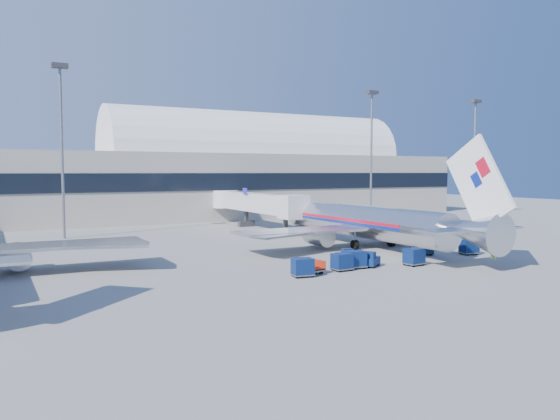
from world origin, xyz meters
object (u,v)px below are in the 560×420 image
cart_train_c (303,267)px  cart_train_b (342,262)px  airliner_main (368,222)px  ramp_worker (493,249)px  barrier_mid (455,240)px  tug_left (345,256)px  cart_solo_near (414,256)px  tug_right (420,248)px  cart_train_a (355,259)px  barrier_near (435,242)px  mast_far_east (475,140)px  cart_solo_far (469,247)px  barrier_far (475,238)px  mast_east (371,137)px  cart_open_red (311,270)px  mast_west (61,125)px  jetbridge_near (252,203)px  tug_lead (371,260)px

cart_train_c → cart_train_b: bearing=19.0°
airliner_main → ramp_worker: size_ratio=19.37×
cart_train_c → barrier_mid: bearing=28.0°
barrier_mid → tug_left: bearing=-164.9°
ramp_worker → cart_solo_near: bearing=49.2°
tug_right → cart_train_a: bearing=-125.2°
barrier_near → cart_train_b: (-19.34, -8.59, 0.37)m
barrier_mid → mast_far_east: bearing=39.7°
cart_solo_far → ramp_worker: 3.24m
ramp_worker → cart_train_b: bearing=48.2°
barrier_far → cart_train_b: 27.32m
barrier_far → cart_train_b: (-25.94, -8.59, 0.37)m
airliner_main → mast_east: size_ratio=1.65×
cart_solo_far → cart_open_red: cart_solo_far is taller
mast_far_east → ramp_worker: (-39.17, -38.31, -13.83)m
airliner_main → cart_solo_near: 12.80m
airliner_main → cart_train_c: 19.90m
barrier_near → cart_open_red: size_ratio=1.29×
mast_west → tug_left: (21.28, -33.39, -14.13)m
tug_left → cart_solo_near: (4.86, -4.12, 0.19)m
cart_train_c → cart_open_red: 1.46m
barrier_far → mast_west: bearing=147.9°
barrier_mid → barrier_near: bearing=180.0°
barrier_near → cart_open_red: (-22.59, -8.73, -0.05)m
mast_east → tug_right: mast_east is taller
mast_east → cart_solo_far: size_ratio=11.29×
tug_left → cart_train_b: bearing=151.3°
cart_train_b → cart_solo_far: cart_solo_far is taller
jetbridge_near → barrier_near: (10.40, -28.81, -3.48)m
tug_right → cart_solo_near: (-5.16, -4.76, 0.12)m
barrier_mid → cart_solo_far: (-5.38, -7.07, 0.40)m
tug_lead → tug_right: 9.75m
tug_right → cart_train_c: bearing=-127.6°
airliner_main → mast_far_east: mast_far_east is taller
cart_train_b → cart_open_red: 3.28m
mast_west → barrier_near: (38.00, -28.00, -14.34)m
tug_left → cart_solo_far: bearing=-86.0°
barrier_near → tug_right: bearing=-144.6°
cart_train_a → airliner_main: bearing=55.8°
airliner_main → barrier_mid: airliner_main is taller
mast_east → barrier_far: (-5.40, -28.00, -14.34)m
mast_east → cart_train_b: bearing=-130.6°
tug_lead → cart_train_c: cart_train_c is taller
cart_solo_far → mast_far_east: bearing=51.6°
mast_west → cart_train_c: mast_west is taller
cart_train_c → tug_left: bearing=38.3°
airliner_main → ramp_worker: airliner_main is taller
cart_train_a → cart_open_red: (-5.00, -0.54, -0.45)m
barrier_mid → cart_solo_far: size_ratio=1.50×
tug_left → cart_train_a: (-0.86, -2.80, 0.19)m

